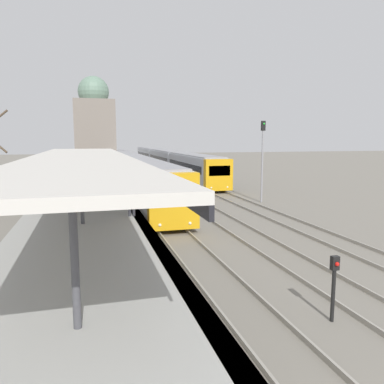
{
  "coord_description": "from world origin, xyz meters",
  "views": [
    {
      "loc": [
        -3.98,
        -2.19,
        4.68
      ],
      "look_at": [
        1.69,
        18.12,
        1.67
      ],
      "focal_mm": 35.0,
      "sensor_mm": 36.0,
      "label": 1
    }
  ],
  "objects_px": {
    "train_near": "(126,166)",
    "signal_mast_far": "(263,153)",
    "train_far": "(167,160)",
    "signal_post_near": "(334,281)",
    "person_on_platform": "(131,196)"
  },
  "relations": [
    {
      "from": "train_near",
      "to": "signal_mast_far",
      "type": "bearing_deg",
      "value": -62.51
    },
    {
      "from": "train_far",
      "to": "signal_post_near",
      "type": "xyz_separation_m",
      "value": [
        -4.8,
        -44.04,
        -0.62
      ]
    },
    {
      "from": "person_on_platform",
      "to": "signal_mast_far",
      "type": "relative_size",
      "value": 0.28
    },
    {
      "from": "person_on_platform",
      "to": "signal_post_near",
      "type": "distance_m",
      "value": 10.71
    },
    {
      "from": "train_near",
      "to": "signal_mast_far",
      "type": "distance_m",
      "value": 18.2
    },
    {
      "from": "person_on_platform",
      "to": "signal_post_near",
      "type": "bearing_deg",
      "value": -68.08
    },
    {
      "from": "person_on_platform",
      "to": "signal_post_near",
      "type": "xyz_separation_m",
      "value": [
        3.98,
        -9.9,
        -0.9
      ]
    },
    {
      "from": "signal_post_near",
      "to": "signal_mast_far",
      "type": "xyz_separation_m",
      "value": [
        6.4,
        17.22,
        2.59
      ]
    },
    {
      "from": "train_far",
      "to": "signal_mast_far",
      "type": "relative_size",
      "value": 7.4
    },
    {
      "from": "train_far",
      "to": "signal_mast_far",
      "type": "height_order",
      "value": "signal_mast_far"
    },
    {
      "from": "person_on_platform",
      "to": "signal_post_near",
      "type": "relative_size",
      "value": 0.95
    },
    {
      "from": "train_near",
      "to": "signal_mast_far",
      "type": "relative_size",
      "value": 7.96
    },
    {
      "from": "signal_post_near",
      "to": "train_far",
      "type": "bearing_deg",
      "value": 83.78
    },
    {
      "from": "signal_post_near",
      "to": "signal_mast_far",
      "type": "relative_size",
      "value": 0.29
    },
    {
      "from": "train_near",
      "to": "train_far",
      "type": "relative_size",
      "value": 1.08
    }
  ]
}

